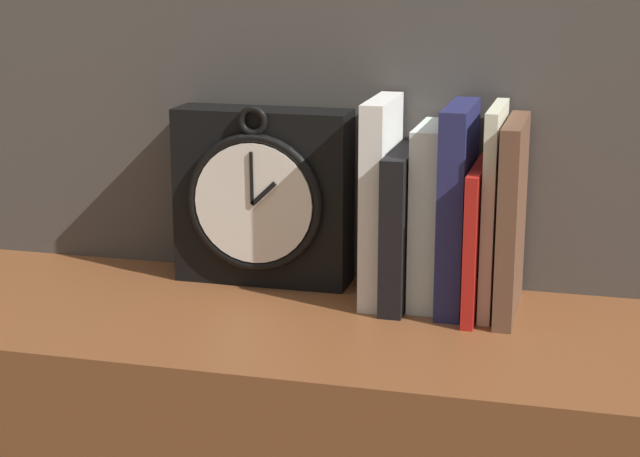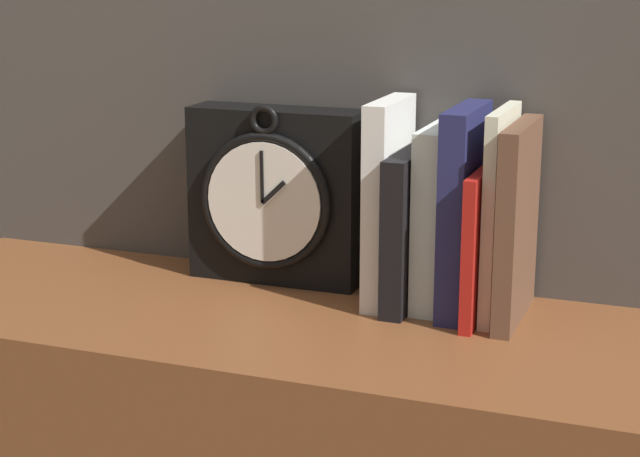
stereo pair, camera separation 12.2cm
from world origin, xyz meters
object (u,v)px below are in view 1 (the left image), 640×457
object	(u,v)px
clock	(262,197)
book_slot5_cream	(493,209)
book_slot1_black	(402,227)
book_slot3_navy	(457,207)
book_slot6_brown	(512,218)
book_slot4_red	(477,238)
book_slot2_white	(430,214)
book_slot0_white	(381,200)

from	to	relation	value
clock	book_slot5_cream	xyz separation A→B (m)	(0.30, -0.03, 0.01)
book_slot1_black	book_slot3_navy	bearing A→B (deg)	1.62
book_slot1_black	book_slot6_brown	xyz separation A→B (m)	(0.13, -0.01, 0.02)
clock	book_slot1_black	bearing A→B (deg)	-10.31
book_slot4_red	book_slot1_black	bearing A→B (deg)	175.33
book_slot3_navy	book_slot5_cream	bearing A→B (deg)	2.03
clock	book_slot2_white	world-z (taller)	clock
clock	book_slot6_brown	size ratio (longest dim) A/B	1.02
book_slot3_navy	book_slot5_cream	xyz separation A→B (m)	(0.04, 0.00, 0.00)
book_slot0_white	book_slot3_navy	world-z (taller)	book_slot0_white
book_slot1_black	book_slot6_brown	world-z (taller)	book_slot6_brown
book_slot0_white	book_slot6_brown	bearing A→B (deg)	-4.88
clock	book_slot6_brown	distance (m)	0.32
book_slot6_brown	book_slot3_navy	bearing A→B (deg)	173.04
book_slot1_black	book_slot0_white	bearing A→B (deg)	164.76
book_slot3_navy	book_slot5_cream	world-z (taller)	same
clock	book_slot3_navy	size ratio (longest dim) A/B	0.96
book_slot0_white	book_slot4_red	size ratio (longest dim) A/B	1.40
book_slot1_black	clock	bearing A→B (deg)	169.69
book_slot4_red	book_slot6_brown	world-z (taller)	book_slot6_brown
book_slot1_black	book_slot4_red	distance (m)	0.09
book_slot4_red	book_slot2_white	bearing A→B (deg)	162.35
book_slot3_navy	book_slot5_cream	size ratio (longest dim) A/B	1.00
book_slot4_red	clock	bearing A→B (deg)	171.53
clock	book_slot5_cream	bearing A→B (deg)	-5.92
book_slot2_white	book_slot4_red	bearing A→B (deg)	-17.65
book_slot4_red	book_slot3_navy	bearing A→B (deg)	159.94
book_slot3_navy	book_slot6_brown	size ratio (longest dim) A/B	1.06
clock	book_slot2_white	xyz separation A→B (m)	(0.22, -0.02, -0.00)
book_slot4_red	book_slot5_cream	xyz separation A→B (m)	(0.02, 0.01, 0.03)
clock	book_slot1_black	distance (m)	0.19
clock	book_slot0_white	xyz separation A→B (m)	(0.16, -0.03, 0.01)
book_slot0_white	book_slot1_black	xyz separation A→B (m)	(0.03, -0.01, -0.03)
book_slot5_cream	clock	bearing A→B (deg)	174.08
book_slot4_red	book_slot6_brown	bearing A→B (deg)	2.15
book_slot2_white	book_slot3_navy	xyz separation A→B (m)	(0.03, -0.01, 0.01)
book_slot1_black	book_slot5_cream	bearing A→B (deg)	1.78
book_slot0_white	book_slot5_cream	size ratio (longest dim) A/B	1.01
book_slot5_cream	book_slot6_brown	xyz separation A→B (m)	(0.02, -0.01, -0.01)
book_slot6_brown	clock	bearing A→B (deg)	172.82
book_slot4_red	book_slot6_brown	xyz separation A→B (m)	(0.04, 0.00, 0.03)
book_slot0_white	book_slot2_white	world-z (taller)	book_slot0_white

